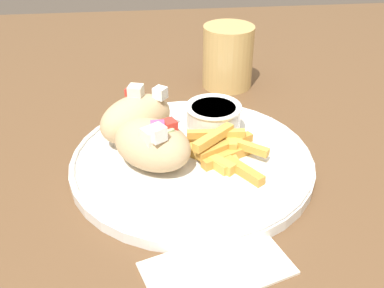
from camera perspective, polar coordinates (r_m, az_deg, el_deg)
name	(u,v)px	position (r m, az deg, el deg)	size (l,w,h in m)	color
table	(185,202)	(0.61, -0.87, -7.39)	(1.45, 1.45, 0.71)	brown
napkin	(217,268)	(0.45, 3.21, -15.50)	(0.16, 0.12, 0.00)	silver
plate	(192,160)	(0.57, 0.00, -2.06)	(0.31, 0.31, 0.02)	white
pita_sandwich_near	(153,144)	(0.54, -5.03, 0.00)	(0.13, 0.12, 0.07)	tan
pita_sandwich_far	(136,118)	(0.60, -7.10, 3.29)	(0.12, 0.11, 0.08)	tan
fries_pile	(220,149)	(0.57, 3.55, -0.60)	(0.12, 0.13, 0.03)	gold
sauce_ramekin	(213,117)	(0.61, 2.73, 3.40)	(0.08, 0.08, 0.04)	white
water_glass	(228,59)	(0.78, 4.56, 10.66)	(0.09, 0.09, 0.10)	tan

